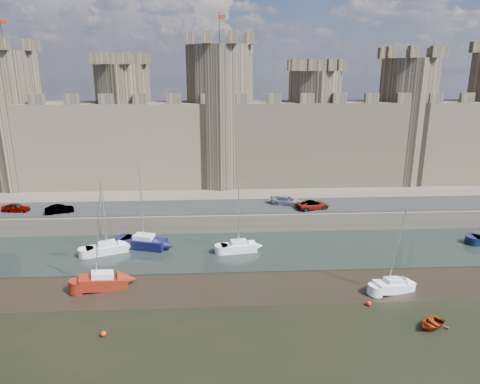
{
  "coord_description": "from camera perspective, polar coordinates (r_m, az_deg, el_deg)",
  "views": [
    {
      "loc": [
        1.35,
        -24.98,
        21.55
      ],
      "look_at": [
        3.92,
        22.0,
        8.16
      ],
      "focal_mm": 32.0,
      "sensor_mm": 36.0,
      "label": 1
    }
  ],
  "objects": [
    {
      "name": "car_0",
      "position": [
        67.32,
        -27.71,
        -1.87
      ],
      "size": [
        3.82,
        1.84,
        1.26
      ],
      "primitive_type": "imported",
      "rotation": [
        0.0,
        0.0,
        1.47
      ],
      "color": "gray",
      "rests_on": "quay"
    },
    {
      "name": "sailboat_5",
      "position": [
        46.81,
        19.75,
        -11.62
      ],
      "size": [
        4.44,
        2.65,
        8.97
      ],
      "rotation": [
        0.0,
        0.0,
        0.27
      ],
      "color": "white",
      "rests_on": "ground"
    },
    {
      "name": "quay",
      "position": [
        87.38,
        -3.93,
        2.42
      ],
      "size": [
        160.0,
        60.0,
        2.5
      ],
      "primitive_type": "cube",
      "color": "#4C443A",
      "rests_on": "ground"
    },
    {
      "name": "car_1",
      "position": [
        64.09,
        -22.94,
        -2.13
      ],
      "size": [
        3.97,
        2.51,
        1.24
      ],
      "primitive_type": "imported",
      "rotation": [
        0.0,
        0.0,
        1.92
      ],
      "color": "gray",
      "rests_on": "quay"
    },
    {
      "name": "dinghy_4",
      "position": [
        42.33,
        24.21,
        -15.77
      ],
      "size": [
        3.74,
        3.5,
        0.63
      ],
      "primitive_type": "imported",
      "rotation": [
        1.57,
        0.0,
        5.3
      ],
      "color": "maroon",
      "rests_on": "ground"
    },
    {
      "name": "sailboat_4",
      "position": [
        46.84,
        -17.8,
        -11.22
      ],
      "size": [
        5.13,
        3.07,
        11.25
      ],
      "rotation": [
        0.0,
        0.0,
        0.27
      ],
      "color": "maroon",
      "rests_on": "ground"
    },
    {
      "name": "sailboat_2",
      "position": [
        52.9,
        -0.19,
        -7.25
      ],
      "size": [
        4.52,
        2.33,
        9.29
      ],
      "rotation": [
        0.0,
        0.0,
        0.16
      ],
      "color": "white",
      "rests_on": "ground"
    },
    {
      "name": "water_channel",
      "position": [
        53.51,
        -4.35,
        -7.86
      ],
      "size": [
        160.0,
        12.0,
        0.08
      ],
      "primitive_type": "cube",
      "color": "black",
      "rests_on": "ground"
    },
    {
      "name": "car_3",
      "position": [
        61.69,
        9.7,
        -1.7
      ],
      "size": [
        5.07,
        3.27,
        1.3
      ],
      "primitive_type": "imported",
      "rotation": [
        0.0,
        0.0,
        1.83
      ],
      "color": "gray",
      "rests_on": "quay"
    },
    {
      "name": "buoy_3",
      "position": [
        43.7,
        16.76,
        -14.04
      ],
      "size": [
        0.48,
        0.48,
        0.48
      ],
      "primitive_type": "sphere",
      "color": "red",
      "rests_on": "ground"
    },
    {
      "name": "sailboat_1",
      "position": [
        55.24,
        -12.66,
        -6.52
      ],
      "size": [
        5.92,
        3.68,
        11.08
      ],
      "rotation": [
        0.0,
        0.0,
        -0.3
      ],
      "color": "black",
      "rests_on": "ground"
    },
    {
      "name": "car_2",
      "position": [
        63.09,
        6.21,
        -1.16
      ],
      "size": [
        4.91,
        3.24,
        1.32
      ],
      "primitive_type": "imported",
      "rotation": [
        0.0,
        0.0,
        1.24
      ],
      "color": "gray",
      "rests_on": "quay"
    },
    {
      "name": "sailboat_0",
      "position": [
        55.02,
        -17.32,
        -7.11
      ],
      "size": [
        5.2,
        3.5,
        9.07
      ],
      "rotation": [
        0.0,
        0.0,
        0.37
      ],
      "color": "silver",
      "rests_on": "ground"
    },
    {
      "name": "buoy_1",
      "position": [
        39.53,
        -17.75,
        -17.57
      ],
      "size": [
        0.5,
        0.5,
        0.5
      ],
      "primitive_type": "sphere",
      "color": "red",
      "rests_on": "ground"
    },
    {
      "name": "road",
      "position": [
        61.98,
        -4.23,
        -2.01
      ],
      "size": [
        160.0,
        7.0,
        0.1
      ],
      "primitive_type": "cube",
      "color": "black",
      "rests_on": "quay"
    },
    {
      "name": "castle",
      "position": [
        73.67,
        -4.69,
        8.13
      ],
      "size": [
        108.5,
        11.0,
        29.0
      ],
      "color": "#42382B",
      "rests_on": "quay"
    }
  ]
}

